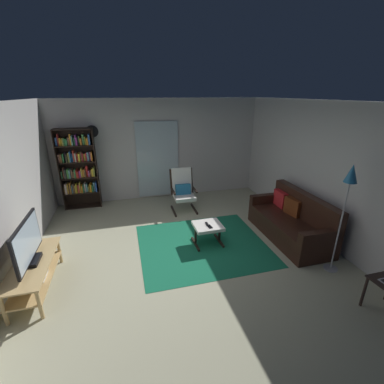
% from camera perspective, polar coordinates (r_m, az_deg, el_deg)
% --- Properties ---
extents(ground_plane, '(7.02, 7.02, 0.00)m').
position_cam_1_polar(ground_plane, '(4.90, -1.47, -12.89)').
color(ground_plane, '#B2B090').
extents(wall_back, '(5.60, 0.06, 2.60)m').
position_cam_1_polar(wall_back, '(7.08, -7.12, 9.09)').
color(wall_back, beige).
rests_on(wall_back, ground).
extents(wall_right, '(0.06, 6.00, 2.60)m').
position_cam_1_polar(wall_right, '(5.56, 26.63, 3.79)').
color(wall_right, beige).
rests_on(wall_right, ground).
extents(glass_door_panel, '(1.10, 0.01, 2.00)m').
position_cam_1_polar(glass_door_panel, '(7.06, -7.43, 6.97)').
color(glass_door_panel, silver).
extents(area_rug, '(2.36, 2.10, 0.01)m').
position_cam_1_polar(area_rug, '(5.11, 2.27, -11.32)').
color(area_rug, '#18704C').
rests_on(area_rug, ground).
extents(tv_stand, '(0.50, 1.34, 0.47)m').
position_cam_1_polar(tv_stand, '(4.54, -31.11, -14.59)').
color(tv_stand, tan).
rests_on(tv_stand, ground).
extents(television, '(0.20, 1.01, 0.63)m').
position_cam_1_polar(television, '(4.33, -32.18, -9.49)').
color(television, black).
rests_on(television, tv_stand).
extents(bookshelf_near_tv, '(0.86, 0.30, 1.96)m').
position_cam_1_polar(bookshelf_near_tv, '(6.94, -23.59, 4.95)').
color(bookshelf_near_tv, black).
rests_on(bookshelf_near_tv, ground).
extents(leather_sofa, '(0.80, 1.85, 0.90)m').
position_cam_1_polar(leather_sofa, '(5.58, 20.83, -6.13)').
color(leather_sofa, black).
rests_on(leather_sofa, ground).
extents(lounge_armchair, '(0.56, 0.65, 1.02)m').
position_cam_1_polar(lounge_armchair, '(6.35, -2.01, 0.70)').
color(lounge_armchair, black).
rests_on(lounge_armchair, ground).
extents(ottoman, '(0.53, 0.49, 0.41)m').
position_cam_1_polar(ottoman, '(4.99, 3.46, -7.79)').
color(ottoman, white).
rests_on(ottoman, ground).
extents(tv_remote, '(0.05, 0.15, 0.02)m').
position_cam_1_polar(tv_remote, '(4.95, 3.29, -6.98)').
color(tv_remote, black).
rests_on(tv_remote, ottoman).
extents(cell_phone, '(0.08, 0.15, 0.01)m').
position_cam_1_polar(cell_phone, '(4.87, 3.86, -7.53)').
color(cell_phone, black).
rests_on(cell_phone, ottoman).
extents(floor_lamp_by_sofa, '(0.22, 0.22, 1.77)m').
position_cam_1_polar(floor_lamp_by_sofa, '(4.45, 30.96, 0.84)').
color(floor_lamp_by_sofa, '#A5A5AD').
rests_on(floor_lamp_by_sofa, ground).
extents(wall_clock, '(0.29, 0.03, 0.29)m').
position_cam_1_polar(wall_clock, '(6.88, -20.93, 12.24)').
color(wall_clock, silver).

